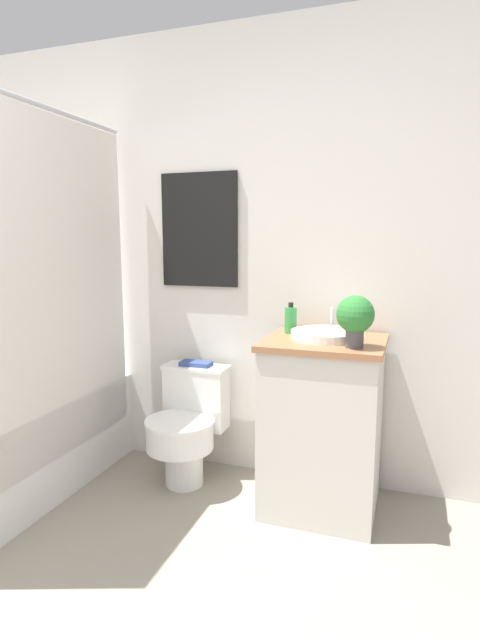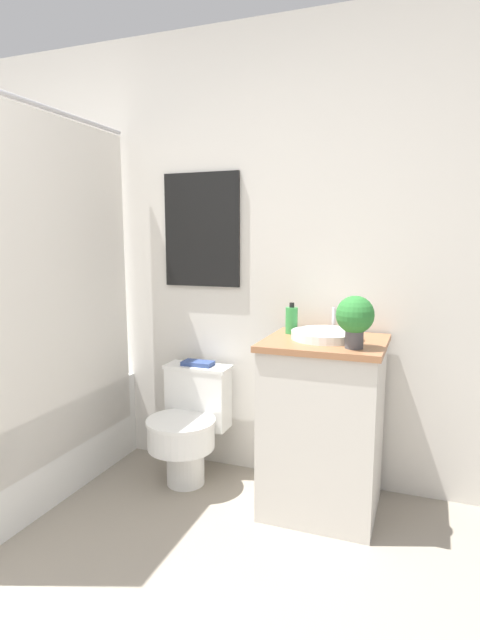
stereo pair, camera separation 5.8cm
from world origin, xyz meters
name	(u,v)px [view 1 (the left image)]	position (x,y,z in m)	size (l,w,h in m)	color
wall_back	(197,257)	(0.00, 2.16, 1.25)	(3.22, 0.07, 2.50)	silver
shower_area	(7,442)	(-0.77, 1.41, 0.30)	(0.65, 1.46, 1.98)	white
toilet	(187,424)	(0.05, 1.88, 0.33)	(0.38, 0.49, 0.64)	white
vanity	(322,424)	(0.81, 1.85, 0.44)	(0.58, 0.54, 0.87)	beige
sink	(326,334)	(0.81, 1.87, 0.89)	(0.34, 0.38, 0.13)	white
soap_bottle	(291,320)	(0.62, 1.95, 0.94)	(0.06, 0.06, 0.16)	green
potted_plant	(355,317)	(0.97, 1.71, 1.01)	(0.17, 0.17, 0.24)	#4C4C51
book_on_tank	(196,364)	(0.05, 2.01, 0.65)	(0.18, 0.10, 0.02)	#33477F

